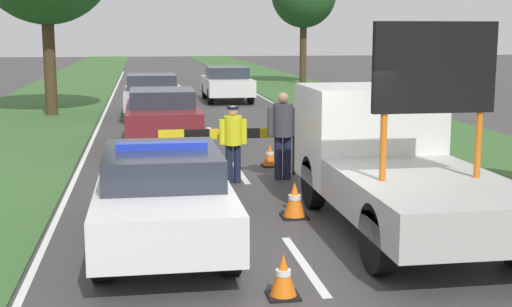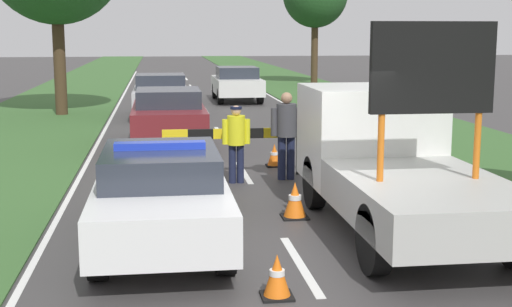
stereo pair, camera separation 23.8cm
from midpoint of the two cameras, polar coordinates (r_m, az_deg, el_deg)
ground_plane at (r=10.14m, az=2.23°, el=-7.52°), size 160.00×160.00×0.00m
lane_markings at (r=25.46m, az=-4.67°, el=2.92°), size 7.03×60.83×0.01m
grass_verge_left at (r=29.93m, az=-16.90°, el=3.56°), size 4.89×120.00×0.03m
grass_verge_right at (r=30.68m, az=6.00°, el=4.07°), size 4.89×120.00×0.03m
police_car at (r=10.25m, az=-8.15°, el=-3.11°), size 1.81×4.86×1.49m
work_truck at (r=11.37m, az=10.03°, el=-0.28°), size 2.13×5.50×3.14m
road_barrier at (r=14.88m, az=-2.18°, el=1.36°), size 3.17×0.08×1.01m
police_officer at (r=14.19m, az=-2.33°, el=1.31°), size 0.56×0.36×1.56m
pedestrian_civilian at (r=14.53m, az=1.70°, el=2.00°), size 0.64×0.41×1.80m
traffic_cone_near_police at (r=14.47m, az=4.84°, el=-1.12°), size 0.43×0.43×0.59m
traffic_cone_centre_front at (r=11.65m, az=2.52°, el=-3.74°), size 0.43×0.43×0.60m
traffic_cone_near_truck at (r=14.59m, az=-10.28°, el=-1.13°), size 0.43×0.43×0.60m
traffic_cone_behind_barrier at (r=16.07m, az=0.69°, el=-0.14°), size 0.36×0.36×0.51m
traffic_cone_lane_edge at (r=8.24m, az=1.36°, el=-9.77°), size 0.37×0.37×0.51m
queued_car_wagon_maroon at (r=18.91m, az=-7.87°, el=2.92°), size 1.86×4.35×1.53m
queued_car_sedan_silver at (r=25.49m, az=-8.59°, el=4.66°), size 1.91×3.94×1.53m
queued_car_van_white at (r=31.30m, az=-2.56°, el=5.63°), size 1.93×4.37×1.50m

